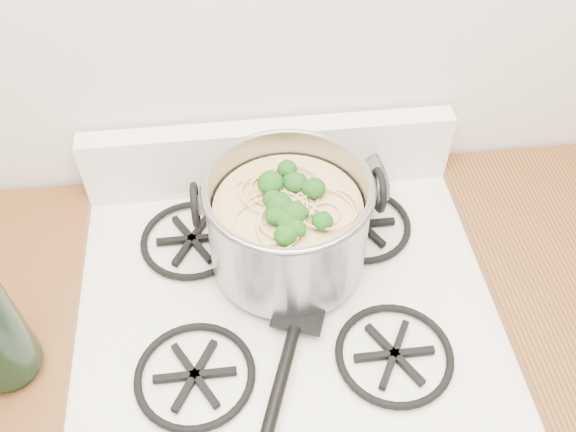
{
  "coord_description": "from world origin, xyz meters",
  "views": [
    {
      "loc": [
        -0.08,
        0.58,
        1.88
      ],
      "look_at": [
        0.01,
        1.34,
        1.04
      ],
      "focal_mm": 40.0,
      "sensor_mm": 36.0,
      "label": 1
    }
  ],
  "objects_px": {
    "stock_pot": "(288,224)",
    "spatula": "(301,303)",
    "gas_range": "(286,410)",
    "glass_bowl": "(319,188)"
  },
  "relations": [
    {
      "from": "stock_pot",
      "to": "glass_bowl",
      "type": "height_order",
      "value": "stock_pot"
    },
    {
      "from": "stock_pot",
      "to": "spatula",
      "type": "height_order",
      "value": "stock_pot"
    },
    {
      "from": "gas_range",
      "to": "glass_bowl",
      "type": "height_order",
      "value": "glass_bowl"
    },
    {
      "from": "stock_pot",
      "to": "gas_range",
      "type": "bearing_deg",
      "value": -99.48
    },
    {
      "from": "gas_range",
      "to": "stock_pot",
      "type": "height_order",
      "value": "stock_pot"
    },
    {
      "from": "glass_bowl",
      "to": "spatula",
      "type": "bearing_deg",
      "value": -104.82
    },
    {
      "from": "spatula",
      "to": "glass_bowl",
      "type": "xyz_separation_m",
      "value": [
        0.07,
        0.28,
        0.0
      ]
    },
    {
      "from": "stock_pot",
      "to": "spatula",
      "type": "xyz_separation_m",
      "value": [
        0.01,
        -0.12,
        -0.08
      ]
    },
    {
      "from": "gas_range",
      "to": "spatula",
      "type": "bearing_deg",
      "value": -58.71
    },
    {
      "from": "stock_pot",
      "to": "glass_bowl",
      "type": "distance_m",
      "value": 0.2
    }
  ]
}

